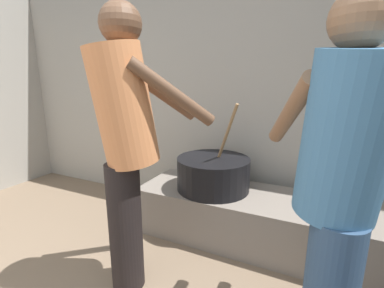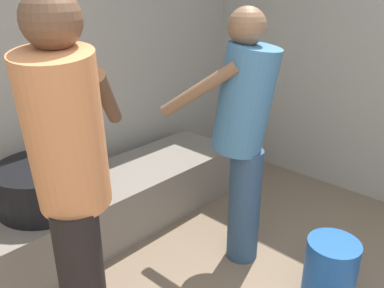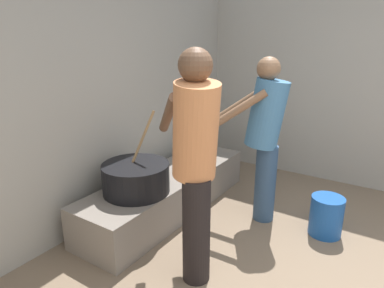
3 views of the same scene
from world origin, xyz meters
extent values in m
cube|color=#9E998E|center=(0.00, 2.65, 1.17)|extent=(5.19, 0.20, 2.34)
cube|color=slate|center=(0.68, 2.13, 0.20)|extent=(2.12, 0.60, 0.39)
cylinder|color=black|center=(0.20, 2.13, 0.52)|extent=(0.60, 0.60, 0.26)
cylinder|color=#937047|center=(0.31, 2.13, 0.85)|extent=(0.22, 0.16, 0.51)
cylinder|color=teal|center=(1.03, 1.26, 1.06)|extent=(0.42, 0.47, 0.64)
sphere|color=brown|center=(1.03, 1.27, 1.46)|extent=(0.21, 0.21, 0.21)
cylinder|color=brown|center=(1.07, 1.53, 1.12)|extent=(0.24, 0.45, 0.35)
cylinder|color=brown|center=(0.82, 1.43, 1.12)|extent=(0.24, 0.45, 0.35)
cylinder|color=black|center=(-0.06, 1.32, 0.40)|extent=(0.20, 0.20, 0.80)
cylinder|color=#D17F4C|center=(-0.04, 1.35, 1.13)|extent=(0.48, 0.49, 0.68)
sphere|color=brown|center=(-0.03, 1.35, 1.55)|extent=(0.22, 0.22, 0.22)
cylinder|color=brown|center=(0.23, 1.43, 1.20)|extent=(0.38, 0.41, 0.37)
cylinder|color=brown|center=(0.03, 1.62, 1.20)|extent=(0.38, 0.41, 0.37)
camera|label=1|loc=(0.92, 0.20, 1.25)|focal=24.51mm
camera|label=2|loc=(-0.73, 0.01, 1.66)|focal=36.80mm
camera|label=3|loc=(-1.83, 0.20, 1.71)|focal=31.46mm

